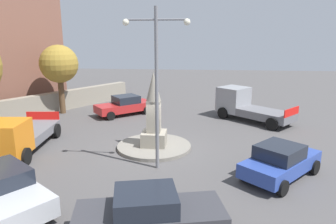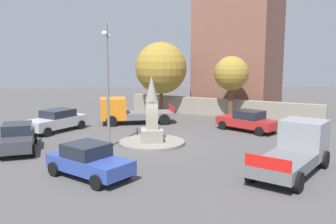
{
  "view_description": "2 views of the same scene",
  "coord_description": "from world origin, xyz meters",
  "px_view_note": "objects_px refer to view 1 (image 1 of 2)",
  "views": [
    {
      "loc": [
        -2.3,
        15.66,
        5.97
      ],
      "look_at": [
        -0.71,
        -0.54,
        1.91
      ],
      "focal_mm": 32.79,
      "sensor_mm": 36.0,
      "label": 1
    },
    {
      "loc": [
        -21.73,
        0.86,
        5.36
      ],
      "look_at": [
        -0.25,
        -0.96,
        2.0
      ],
      "focal_mm": 38.97,
      "sensor_mm": 36.0,
      "label": 2
    }
  ],
  "objects_px": {
    "truck_orange_near_island": "(15,136)",
    "tree_near_wall": "(59,65)",
    "car_red_waiting": "(125,105)",
    "truck_grey_passing": "(245,105)",
    "monument": "(154,116)",
    "car_dark_grey_approaching": "(149,215)",
    "car_blue_parked_right": "(280,161)",
    "car_silver_parked_left": "(2,190)",
    "streetlamp": "(157,75)"
  },
  "relations": [
    {
      "from": "car_silver_parked_left",
      "to": "car_blue_parked_right",
      "type": "height_order",
      "value": "car_silver_parked_left"
    },
    {
      "from": "car_dark_grey_approaching",
      "to": "truck_grey_passing",
      "type": "distance_m",
      "value": 14.95
    },
    {
      "from": "truck_grey_passing",
      "to": "car_dark_grey_approaching",
      "type": "bearing_deg",
      "value": 71.09
    },
    {
      "from": "car_red_waiting",
      "to": "tree_near_wall",
      "type": "xyz_separation_m",
      "value": [
        5.02,
        -0.03,
        3.08
      ]
    },
    {
      "from": "car_blue_parked_right",
      "to": "car_dark_grey_approaching",
      "type": "bearing_deg",
      "value": 42.86
    },
    {
      "from": "car_blue_parked_right",
      "to": "tree_near_wall",
      "type": "bearing_deg",
      "value": -35.27
    },
    {
      "from": "truck_orange_near_island",
      "to": "car_dark_grey_approaching",
      "type": "bearing_deg",
      "value": 142.71
    },
    {
      "from": "car_red_waiting",
      "to": "car_blue_parked_right",
      "type": "relative_size",
      "value": 1.07
    },
    {
      "from": "car_blue_parked_right",
      "to": "car_dark_grey_approaching",
      "type": "xyz_separation_m",
      "value": [
        4.96,
        4.61,
        0.02
      ]
    },
    {
      "from": "truck_grey_passing",
      "to": "car_red_waiting",
      "type": "bearing_deg",
      "value": -3.02
    },
    {
      "from": "car_silver_parked_left",
      "to": "car_blue_parked_right",
      "type": "xyz_separation_m",
      "value": [
        -10.27,
        -3.59,
        -0.03
      ]
    },
    {
      "from": "car_red_waiting",
      "to": "car_blue_parked_right",
      "type": "xyz_separation_m",
      "value": [
        -9.18,
        10.02,
        0.01
      ]
    },
    {
      "from": "car_red_waiting",
      "to": "truck_orange_near_island",
      "type": "distance_m",
      "value": 9.38
    },
    {
      "from": "monument",
      "to": "tree_near_wall",
      "type": "relative_size",
      "value": 0.75
    },
    {
      "from": "car_blue_parked_right",
      "to": "car_dark_grey_approaching",
      "type": "distance_m",
      "value": 6.77
    },
    {
      "from": "monument",
      "to": "car_blue_parked_right",
      "type": "bearing_deg",
      "value": 152.8
    },
    {
      "from": "truck_orange_near_island",
      "to": "car_blue_parked_right",
      "type": "bearing_deg",
      "value": 173.9
    },
    {
      "from": "car_silver_parked_left",
      "to": "truck_orange_near_island",
      "type": "distance_m",
      "value": 5.57
    },
    {
      "from": "car_silver_parked_left",
      "to": "truck_grey_passing",
      "type": "xyz_separation_m",
      "value": [
        -10.15,
        -13.13,
        0.26
      ]
    },
    {
      "from": "monument",
      "to": "car_blue_parked_right",
      "type": "distance_m",
      "value": 6.72
    },
    {
      "from": "monument",
      "to": "car_dark_grey_approaching",
      "type": "bearing_deg",
      "value": 97.02
    },
    {
      "from": "car_red_waiting",
      "to": "tree_near_wall",
      "type": "bearing_deg",
      "value": -0.33
    },
    {
      "from": "monument",
      "to": "streetlamp",
      "type": "relative_size",
      "value": 0.56
    },
    {
      "from": "car_red_waiting",
      "to": "truck_orange_near_island",
      "type": "height_order",
      "value": "truck_orange_near_island"
    },
    {
      "from": "car_red_waiting",
      "to": "car_blue_parked_right",
      "type": "height_order",
      "value": "car_blue_parked_right"
    },
    {
      "from": "streetlamp",
      "to": "truck_grey_passing",
      "type": "distance_m",
      "value": 10.98
    },
    {
      "from": "monument",
      "to": "car_dark_grey_approaching",
      "type": "relative_size",
      "value": 0.84
    },
    {
      "from": "car_blue_parked_right",
      "to": "truck_orange_near_island",
      "type": "relative_size",
      "value": 0.72
    },
    {
      "from": "streetlamp",
      "to": "car_red_waiting",
      "type": "xyz_separation_m",
      "value": [
        3.8,
        -9.54,
        -3.57
      ]
    },
    {
      "from": "streetlamp",
      "to": "truck_grey_passing",
      "type": "xyz_separation_m",
      "value": [
        -5.27,
        -9.06,
        -3.26
      ]
    },
    {
      "from": "monument",
      "to": "truck_grey_passing",
      "type": "relative_size",
      "value": 0.74
    },
    {
      "from": "tree_near_wall",
      "to": "truck_grey_passing",
      "type": "bearing_deg",
      "value": 177.94
    },
    {
      "from": "car_silver_parked_left",
      "to": "tree_near_wall",
      "type": "relative_size",
      "value": 0.87
    },
    {
      "from": "car_silver_parked_left",
      "to": "truck_grey_passing",
      "type": "bearing_deg",
      "value": -127.71
    },
    {
      "from": "car_red_waiting",
      "to": "tree_near_wall",
      "type": "distance_m",
      "value": 5.89
    },
    {
      "from": "truck_orange_near_island",
      "to": "tree_near_wall",
      "type": "bearing_deg",
      "value": -80.89
    },
    {
      "from": "car_silver_parked_left",
      "to": "truck_grey_passing",
      "type": "distance_m",
      "value": 16.6
    },
    {
      "from": "monument",
      "to": "car_red_waiting",
      "type": "height_order",
      "value": "monument"
    },
    {
      "from": "monument",
      "to": "truck_grey_passing",
      "type": "height_order",
      "value": "monument"
    },
    {
      "from": "streetlamp",
      "to": "truck_grey_passing",
      "type": "bearing_deg",
      "value": -120.17
    },
    {
      "from": "streetlamp",
      "to": "tree_near_wall",
      "type": "xyz_separation_m",
      "value": [
        8.82,
        -9.57,
        -0.49
      ]
    },
    {
      "from": "monument",
      "to": "truck_orange_near_island",
      "type": "relative_size",
      "value": 0.69
    },
    {
      "from": "car_silver_parked_left",
      "to": "truck_grey_passing",
      "type": "height_order",
      "value": "truck_grey_passing"
    },
    {
      "from": "monument",
      "to": "streetlamp",
      "type": "bearing_deg",
      "value": 101.46
    },
    {
      "from": "truck_grey_passing",
      "to": "truck_orange_near_island",
      "type": "height_order",
      "value": "truck_grey_passing"
    },
    {
      "from": "car_dark_grey_approaching",
      "to": "truck_orange_near_island",
      "type": "xyz_separation_m",
      "value": [
        7.85,
        -5.98,
        0.21
      ]
    },
    {
      "from": "streetlamp",
      "to": "truck_grey_passing",
      "type": "relative_size",
      "value": 1.32
    },
    {
      "from": "car_blue_parked_right",
      "to": "car_silver_parked_left",
      "type": "bearing_deg",
      "value": 19.26
    },
    {
      "from": "streetlamp",
      "to": "car_red_waiting",
      "type": "bearing_deg",
      "value": -68.3
    },
    {
      "from": "truck_orange_near_island",
      "to": "tree_near_wall",
      "type": "xyz_separation_m",
      "value": [
        1.39,
        -8.68,
        2.84
      ]
    }
  ]
}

